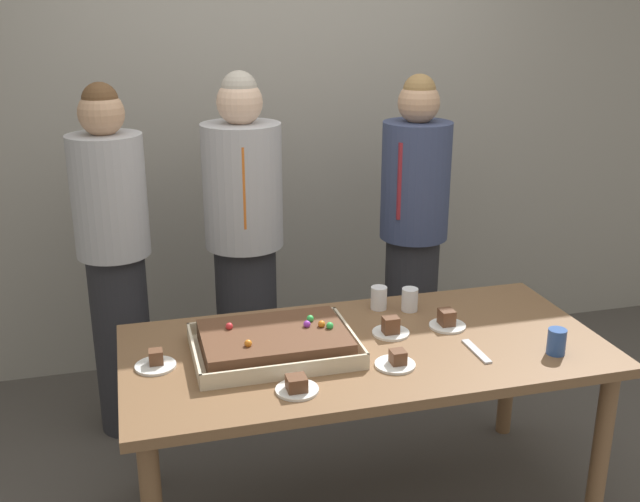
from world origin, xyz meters
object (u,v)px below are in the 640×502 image
Objects in this scene: plated_slice_near_right at (297,387)px; person_striped_tie_right at (115,260)px; sheet_cake at (274,343)px; drink_cup_far_end at (379,298)px; person_serving_front at (413,235)px; cake_server_utensil at (476,351)px; person_green_shirt_behind at (245,245)px; drink_cup_nearest at (557,342)px; plated_slice_far_right at (447,321)px; plated_slice_center_front at (391,329)px; plated_slice_near_left at (396,362)px; plated_slice_far_left at (156,362)px; drink_cup_middle at (410,299)px; party_table at (365,365)px.

person_striped_tie_right is (-0.58, 1.18, 0.11)m from plated_slice_near_right.
person_striped_tie_right reaches higher than sheet_cake.
person_serving_front is (0.38, 0.57, 0.08)m from drink_cup_far_end.
cake_server_utensil is 1.32m from person_green_shirt_behind.
drink_cup_far_end is (-0.50, 0.58, 0.00)m from drink_cup_nearest.
drink_cup_far_end is (0.52, 0.30, 0.01)m from sheet_cake.
plated_slice_far_right is 0.25m from plated_slice_center_front.
plated_slice_near_right is 1.50× the size of drink_cup_far_end.
drink_cup_nearest is 0.06× the size of person_serving_front.
cake_server_utensil is (0.33, 0.02, -0.01)m from plated_slice_near_left.
sheet_cake reaches higher than cake_server_utensil.
plated_slice_center_front is at bearing 74.02° from plated_slice_near_left.
sheet_cake is at bearing -0.37° from plated_slice_far_left.
person_striped_tie_right is at bearing 147.72° from plated_slice_far_right.
drink_cup_middle reaches higher than plated_slice_far_right.
drink_cup_far_end reaches higher than plated_slice_far_left.
drink_cup_far_end is 0.06× the size of person_green_shirt_behind.
sheet_cake is at bearing 0.02° from person_striped_tie_right.
drink_cup_middle is 0.90m from person_green_shirt_behind.
plated_slice_far_right reaches higher than cake_server_utensil.
drink_cup_middle is (-0.08, 0.20, 0.03)m from plated_slice_far_right.
person_striped_tie_right is (-0.57, 0.87, 0.09)m from sheet_cake.
party_table is 0.42m from drink_cup_middle.
party_table is at bearing 159.24° from drink_cup_nearest.
party_table is at bearing -168.56° from plated_slice_far_right.
cake_server_utensil is at bearing 4.09° from plated_slice_near_left.
party_table is 1.08m from person_serving_front.
drink_cup_nearest is (0.62, -0.06, 0.03)m from plated_slice_near_left.
cake_server_utensil is (0.39, -0.17, 0.09)m from party_table.
sheet_cake is at bearing 165.26° from cake_server_utensil.
drink_cup_far_end is at bearing 130.82° from drink_cup_nearest.
cake_server_utensil is at bearing 17.74° from person_striped_tie_right.
plated_slice_far_right is 0.22m from drink_cup_middle.
drink_cup_middle is 0.06× the size of person_green_shirt_behind.
person_serving_front is (0.91, 0.87, 0.09)m from sheet_cake.
plated_slice_far_left is 1.50× the size of drink_cup_far_end.
drink_cup_nearest is at bearing -48.21° from plated_slice_far_right.
drink_cup_nearest reaches higher than plated_slice_near_left.
drink_cup_nearest is 1.55m from person_green_shirt_behind.
sheet_cake is 3.06× the size of cake_server_utensil.
person_serving_front reaches higher than drink_cup_nearest.
plated_slice_far_left is at bearing 179.63° from sheet_cake.
party_table is 1.11× the size of person_striped_tie_right.
plated_slice_near_left reaches higher than cake_server_utensil.
cake_server_utensil is 1.70m from person_striped_tie_right.
party_table is 0.43m from cake_server_utensil.
plated_slice_far_left is 1.04m from person_green_shirt_behind.
person_green_shirt_behind reaches higher than drink_cup_middle.
plated_slice_near_left is at bearing -73.86° from party_table.
person_serving_front is 1.00× the size of person_striped_tie_right.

